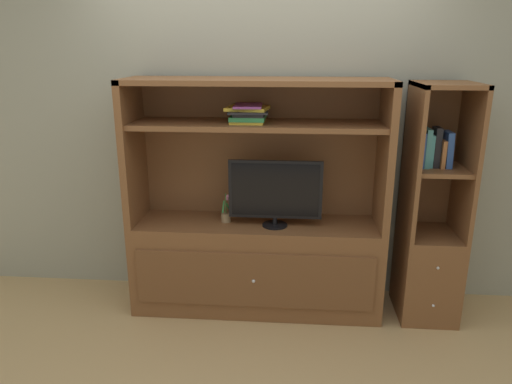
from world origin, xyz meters
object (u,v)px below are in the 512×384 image
object	(u,v)px
potted_plant	(226,215)
upright_book_row	(434,149)
magazine_stack	(249,113)
tv_monitor	(275,192)
media_console	(257,241)
bookshelf_tall	(429,241)

from	to	relation	value
potted_plant	upright_book_row	world-z (taller)	upright_book_row
potted_plant	magazine_stack	size ratio (longest dim) A/B	0.64
tv_monitor	potted_plant	bearing A→B (deg)	171.21
media_console	tv_monitor	distance (m)	0.44
tv_monitor	bookshelf_tall	distance (m)	1.18
magazine_stack	bookshelf_tall	bearing A→B (deg)	0.25
media_console	tv_monitor	xyz separation A→B (m)	(0.14, -0.07, 0.41)
media_console	potted_plant	bearing A→B (deg)	-177.63
tv_monitor	potted_plant	distance (m)	0.42
magazine_stack	bookshelf_tall	world-z (taller)	bookshelf_tall
magazine_stack	upright_book_row	bearing A→B (deg)	-0.16
potted_plant	upright_book_row	bearing A→B (deg)	0.09
potted_plant	bookshelf_tall	distance (m)	1.49
upright_book_row	media_console	bearing A→B (deg)	179.67
bookshelf_tall	upright_book_row	xyz separation A→B (m)	(-0.04, -0.01, 0.68)
tv_monitor	bookshelf_tall	bearing A→B (deg)	3.45
potted_plant	bookshelf_tall	size ratio (longest dim) A/B	0.13
media_console	potted_plant	world-z (taller)	media_console
media_console	magazine_stack	bearing A→B (deg)	-176.43
bookshelf_tall	upright_book_row	distance (m)	0.68
potted_plant	upright_book_row	xyz separation A→B (m)	(1.44, 0.00, 0.52)
tv_monitor	magazine_stack	bearing A→B (deg)	162.26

